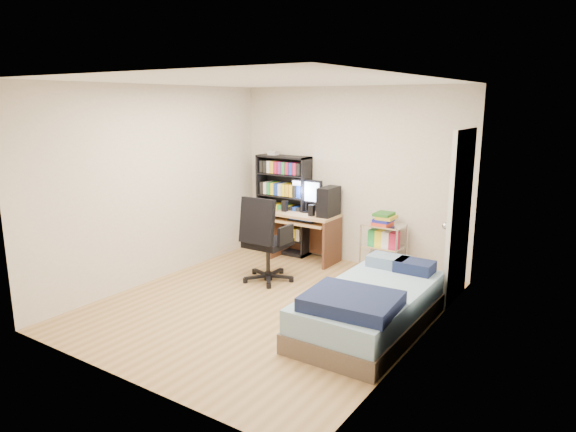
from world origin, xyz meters
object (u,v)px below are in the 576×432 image
Objects in this scene: media_shelf at (283,204)px; office_chair at (266,255)px; computer_desk at (313,218)px; bed at (370,307)px.

office_chair is (0.54, -1.21, -0.41)m from media_shelf.
computer_desk is 1.05× the size of office_chair.
office_chair is (-0.04, -1.10, -0.28)m from computer_desk.
bed is at bearing -19.83° from office_chair.
media_shelf is 0.80× the size of bed.
media_shelf is 0.60m from computer_desk.
media_shelf reaches higher than bed.
computer_desk is 0.60× the size of bed.
computer_desk is 2.44m from bed.
bed is at bearing -38.33° from media_shelf.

